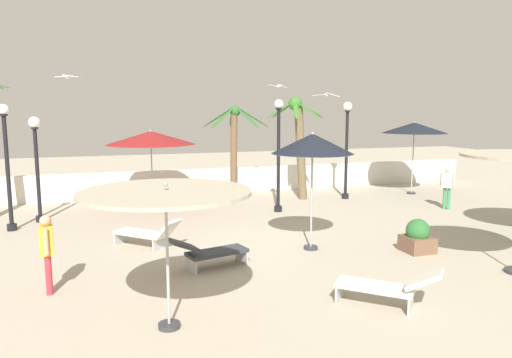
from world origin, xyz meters
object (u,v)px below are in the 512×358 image
object	(u,v)px
patio_umbrella_1	(151,138)
lamp_post_0	(7,160)
palm_tree_2	(234,138)
seagull_2	(278,86)
lounge_chair_0	(208,251)
lamp_post_3	(36,158)
planter	(418,237)
seagull_0	(67,77)
lamp_post_2	(347,140)
guest_1	(47,247)
guest_0	(447,184)
patio_umbrella_2	(166,196)
palm_tree_0	(299,135)
patio_umbrella_4	(414,128)
lounge_chair_1	(147,233)
patio_umbrella_5	(312,144)
lounge_chair_2	(388,286)
seagull_1	(326,95)

from	to	relation	value
patio_umbrella_1	lamp_post_0	xyz separation A→B (m)	(-4.34, -1.59, -0.48)
palm_tree_2	seagull_2	distance (m)	4.18
lounge_chair_0	patio_umbrella_1	bearing A→B (deg)	94.18
lamp_post_3	planter	xyz separation A→B (m)	(9.49, -6.61, -1.69)
lamp_post_3	seagull_0	world-z (taller)	seagull_0
palm_tree_2	lamp_post_2	xyz separation A→B (m)	(4.11, -2.07, -0.02)
palm_tree_2	guest_1	size ratio (longest dim) A/B	2.38
lamp_post_3	guest_0	world-z (taller)	lamp_post_3
patio_umbrella_2	guest_1	distance (m)	3.29
patio_umbrella_2	palm_tree_0	xyz separation A→B (m)	(6.59, 9.97, 0.36)
patio_umbrella_4	lamp_post_2	bearing A→B (deg)	-178.49
lamp_post_0	guest_0	distance (m)	14.64
lounge_chair_1	lamp_post_3	bearing A→B (deg)	126.54
palm_tree_2	lamp_post_2	size ratio (longest dim) A/B	0.96
palm_tree_2	lamp_post_3	world-z (taller)	palm_tree_2
guest_0	patio_umbrella_4	bearing A→B (deg)	76.13
palm_tree_0	guest_0	size ratio (longest dim) A/B	2.62
patio_umbrella_5	seagull_0	size ratio (longest dim) A/B	3.65
palm_tree_0	guest_1	size ratio (longest dim) A/B	2.61
lamp_post_2	lamp_post_3	size ratio (longest dim) A/B	1.15
guest_1	lounge_chair_1	bearing A→B (deg)	50.81
lamp_post_0	lounge_chair_0	xyz separation A→B (m)	(4.84, -5.25, -1.72)
lamp_post_2	seagull_2	xyz separation A→B (m)	(-1.33, 4.23, 2.27)
planter	seagull_0	bearing A→B (deg)	141.09
patio_umbrella_1	patio_umbrella_2	bearing A→B (deg)	-94.63
palm_tree_0	seagull_0	distance (m)	8.72
lamp_post_0	lamp_post_2	world-z (taller)	lamp_post_2
patio_umbrella_4	guest_1	bearing A→B (deg)	-151.92
lamp_post_0	guest_1	distance (m)	6.04
patio_umbrella_2	planter	size ratio (longest dim) A/B	3.24
palm_tree_0	planter	bearing A→B (deg)	-89.82
lamp_post_2	seagull_2	world-z (taller)	seagull_2
lamp_post_2	seagull_2	size ratio (longest dim) A/B	3.38
patio_umbrella_5	guest_0	distance (m)	7.70
patio_umbrella_2	lounge_chair_2	distance (m)	4.33
patio_umbrella_2	lounge_chair_2	size ratio (longest dim) A/B	1.59
patio_umbrella_1	lamp_post_3	distance (m)	3.74
patio_umbrella_2	palm_tree_2	distance (m)	12.37
patio_umbrella_5	seagull_0	world-z (taller)	seagull_0
seagull_1	patio_umbrella_4	bearing A→B (deg)	-45.45
patio_umbrella_5	lamp_post_2	bearing A→B (deg)	54.53
seagull_1	planter	size ratio (longest dim) A/B	1.27
patio_umbrella_1	seagull_1	world-z (taller)	seagull_1
patio_umbrella_2	lamp_post_0	xyz separation A→B (m)	(-3.56, 7.98, -0.10)
lamp_post_3	guest_0	distance (m)	14.09
lamp_post_0	guest_1	size ratio (longest dim) A/B	2.39
patio_umbrella_5	planter	bearing A→B (deg)	-23.01
lamp_post_0	planter	xyz separation A→B (m)	(10.17, -5.63, -1.74)
patio_umbrella_4	palm_tree_2	size ratio (longest dim) A/B	0.83
planter	lamp_post_2	bearing A→B (deg)	75.36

